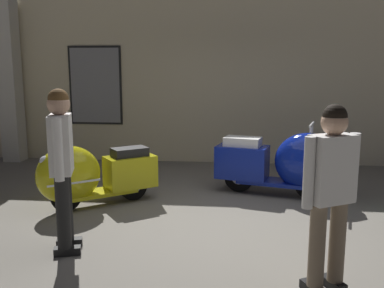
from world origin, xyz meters
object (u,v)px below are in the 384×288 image
Objects in this scene: scooter_0 at (88,175)px; visitor_1 at (62,159)px; visitor_0 at (331,187)px; scooter_1 at (287,163)px.

scooter_0 is 1.52m from visitor_1.
scooter_0 is 3.47m from visitor_0.
visitor_1 is at bearing 47.86° from visitor_0.
scooter_1 reaches higher than scooter_0.
scooter_1 is (2.76, 0.80, 0.05)m from scooter_0.
visitor_0 reaches higher than scooter_1.
visitor_0 is at bearing 107.78° from scooter_0.
scooter_0 is at bearing 82.91° from visitor_1.
scooter_1 is at bearing 24.65° from visitor_1.
visitor_0 is 0.95× the size of visitor_1.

